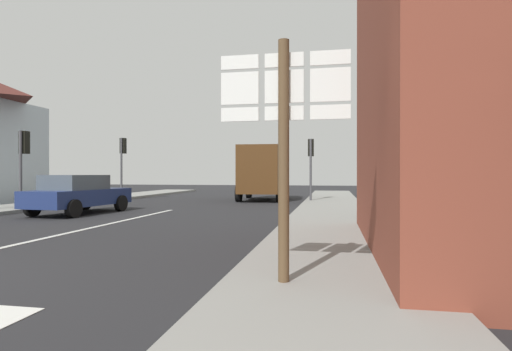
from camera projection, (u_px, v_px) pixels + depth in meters
name	position (u px, v px, depth m)	size (l,w,h in m)	color
ground_plane	(150.00, 215.00, 14.86)	(80.00, 80.00, 0.00)	#232326
sidewalk_right	(331.00, 224.00, 11.68)	(2.75, 44.00, 0.14)	gray
lane_centre_stripe	(84.00, 229.00, 10.93)	(0.16, 12.00, 0.01)	silver
sedan_far	(78.00, 194.00, 15.30)	(2.28, 4.35, 1.47)	navy
delivery_truck	(262.00, 172.00, 23.23)	(2.65, 5.08, 3.05)	#4C2D14
route_sign_post	(284.00, 135.00, 5.14)	(1.66, 0.14, 3.20)	brown
traffic_light_far_right	(311.00, 156.00, 21.26)	(0.30, 0.49, 3.34)	#47474C
traffic_light_near_left	(23.00, 152.00, 16.07)	(0.30, 0.49, 3.21)	#47474C
traffic_light_far_left	(123.00, 154.00, 23.68)	(0.30, 0.49, 3.62)	#47474C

